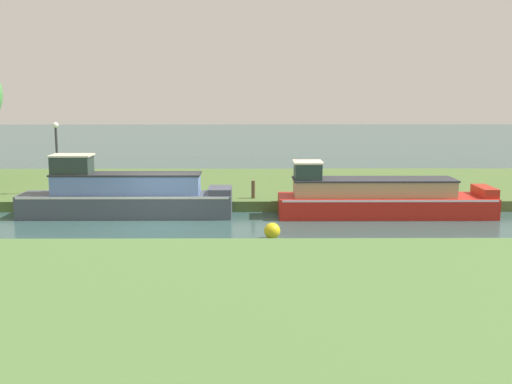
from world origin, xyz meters
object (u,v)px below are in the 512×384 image
Objects in this scene: slate_barge at (125,196)px; channel_buoy at (272,231)px; mooring_post_near at (253,189)px; lamp_post at (57,149)px; red_narrowboat at (380,198)px.

slate_barge reaches higher than channel_buoy.
channel_buoy is (0.58, -5.15, -0.49)m from mooring_post_near.
slate_barge is at bearing -40.42° from lamp_post.
lamp_post reaches higher than slate_barge.
slate_barge is 6.41m from channel_buoy.
lamp_post is 10.79m from channel_buoy.
lamp_post is at bearing 167.70° from red_narrowboat.
lamp_post is 4.20× the size of mooring_post_near.
channel_buoy is at bearing -34.16° from slate_barge.
slate_barge is 15.13× the size of channel_buoy.
red_narrowboat is at bearing -12.30° from lamp_post.
mooring_post_near is at bearing 96.37° from channel_buoy.
red_narrowboat is 2.70× the size of lamp_post.
channel_buoy is at bearing -36.66° from lamp_post.
mooring_post_near is 1.36× the size of channel_buoy.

